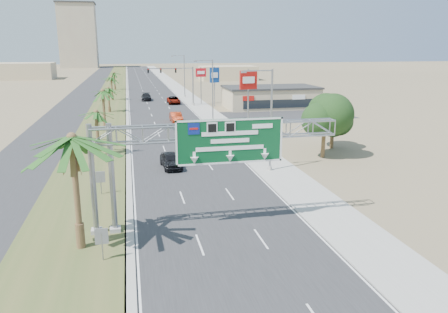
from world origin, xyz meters
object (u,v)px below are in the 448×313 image
car_mid_lane (176,117)px  pole_sign_red_far (201,75)px  store_building (270,98)px  car_far (146,97)px  pole_sign_blue (215,77)px  pole_sign_red_near (248,84)px  signal_mast (183,82)px  car_left_lane (171,160)px  sign_gantry (205,140)px  palm_near (72,139)px  car_right_lane (174,100)px

car_mid_lane → pole_sign_red_far: bearing=68.9°
store_building → car_far: 29.63m
pole_sign_blue → pole_sign_red_far: (-2.07, 4.39, 0.08)m
store_building → pole_sign_red_near: pole_sign_red_near is taller
store_building → car_mid_lane: size_ratio=3.63×
car_far → pole_sign_blue: (13.28, -13.45, 5.25)m
car_far → pole_sign_red_near: 48.07m
signal_mast → car_left_lane: 47.42m
sign_gantry → pole_sign_blue: 61.28m
sign_gantry → store_building: (23.06, 56.07, -4.06)m
car_left_lane → car_far: size_ratio=0.86×
car_mid_lane → pole_sign_red_near: bearing=-64.5°
signal_mast → car_far: signal_mast is taller
signal_mast → pole_sign_red_far: 4.88m
store_building → pole_sign_red_near: (-12.65, -28.87, 5.29)m
palm_near → car_right_lane: bearing=79.4°
car_right_lane → pole_sign_blue: bearing=-39.4°
pole_sign_blue → pole_sign_red_far: pole_sign_blue is taller
palm_near → car_far: palm_near is taller
store_building → pole_sign_blue: pole_sign_blue is taller
palm_near → pole_sign_blue: 65.26m
car_right_lane → car_far: car_far is taller
pole_sign_red_near → car_far: bearing=103.7°
car_right_lane → pole_sign_red_near: (5.81, -39.12, 6.54)m
sign_gantry → palm_near: size_ratio=2.01×
store_building → car_left_lane: bearing=-120.5°
palm_near → pole_sign_red_far: palm_near is taller
palm_near → pole_sign_red_far: (18.45, 66.33, -0.82)m
signal_mast → car_right_lane: bearing=110.9°
signal_mast → car_right_lane: size_ratio=1.89×
signal_mast → pole_sign_red_far: (4.08, 2.36, 1.26)m
pole_sign_red_near → pole_sign_blue: (1.97, 32.81, -1.26)m
car_right_lane → palm_near: bearing=-101.0°
car_right_lane → pole_sign_blue: (7.78, -6.31, 5.28)m
palm_near → car_left_lane: (7.20, 17.28, -6.15)m
car_right_lane → sign_gantry: bearing=-94.4°
sign_gantry → pole_sign_red_near: pole_sign_red_near is taller
car_left_lane → car_mid_lane: size_ratio=0.93×
car_mid_lane → store_building: bearing=31.8°
store_building → car_right_lane: size_ratio=3.31×
store_building → car_left_lane: store_building is taller
sign_gantry → car_left_lane: bearing=93.5°
car_mid_lane → car_far: bearing=94.9°
store_building → car_right_lane: (-18.46, 10.25, -1.24)m
pole_sign_red_near → car_mid_lane: bearing=117.0°
car_left_lane → car_far: car_left_lane is taller
car_far → palm_near: bearing=-94.2°
car_right_lane → car_mid_lane: bearing=-95.3°
store_building → sign_gantry: bearing=-112.4°
signal_mast → car_far: size_ratio=1.91×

